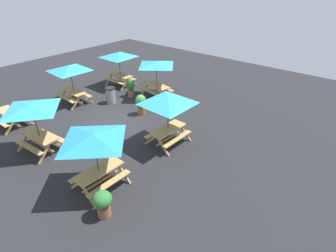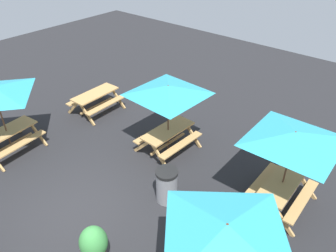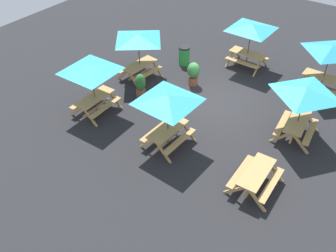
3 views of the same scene
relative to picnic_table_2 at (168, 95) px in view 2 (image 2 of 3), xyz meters
The scene contains 8 objects.
ground_plane 4.06m from the picnic_table_2, behind, with size 29.38×29.38×0.00m, color #232326.
picnic_table_2 is the anchor object (origin of this frame).
picnic_table_4 3.75m from the picnic_table_2, 89.11° to the right, with size 2.83×2.83×2.34m.
picnic_table_5 3.96m from the picnic_table_2, 88.28° to the left, with size 1.84×1.58×0.81m.
picnic_table_6 5.09m from the picnic_table_2, 129.11° to the right, with size 2.24×2.24×2.34m.
trash_bin_gray 2.67m from the picnic_table_2, 140.80° to the right, with size 0.59×0.59×0.98m.
potted_plant_0 3.72m from the picnic_table_2, 123.84° to the right, with size 0.46×0.46×1.19m.
potted_plant_1 4.66m from the picnic_table_2, 160.13° to the right, with size 0.59×0.59×1.16m.
Camera 2 is at (-2.98, -5.48, 6.49)m, focal length 35.00 mm.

